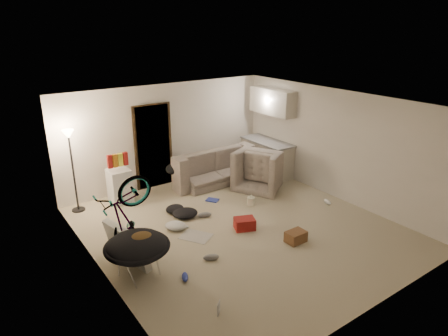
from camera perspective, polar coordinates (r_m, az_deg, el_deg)
floor at (r=8.08m, az=2.22°, el=-8.57°), size 5.50×6.00×0.02m
ceiling at (r=7.22m, az=2.49°, el=9.25°), size 5.50×6.00×0.02m
wall_back at (r=10.00m, az=-8.23°, el=4.75°), size 5.50×0.02×2.50m
wall_front at (r=5.70m, az=21.31°, el=-8.79°), size 5.50×0.02×2.50m
wall_left at (r=6.39m, az=-17.80°, el=-5.13°), size 0.02×6.00×2.50m
wall_right at (r=9.42m, az=15.83°, el=3.21°), size 0.02×6.00×2.50m
doorway at (r=9.86m, az=-10.12°, el=3.03°), size 0.85×0.10×2.04m
door_trim at (r=9.83m, az=-10.04°, el=2.99°), size 0.97×0.04×2.10m
floor_lamp at (r=8.86m, az=-21.04°, el=1.95°), size 0.28×0.28×1.81m
kitchen_counter at (r=10.75m, az=6.10°, el=1.42°), size 0.60×1.50×0.88m
counter_top at (r=10.61m, az=6.19°, el=3.77°), size 0.64×1.54×0.04m
kitchen_uppers at (r=10.45m, az=6.95°, el=9.42°), size 0.38×1.40×0.65m
sofa at (r=10.24m, az=-2.07°, el=-0.10°), size 2.25×0.89×0.66m
armchair at (r=9.97m, az=5.59°, el=-0.55°), size 1.39×1.45×0.73m
bicycle at (r=6.94m, az=-13.60°, el=-10.19°), size 1.66×0.74×0.95m
book_asset at (r=5.94m, az=-0.92°, el=-20.48°), size 0.24×0.24×0.01m
mini_fridge at (r=9.32m, az=-14.67°, el=-2.49°), size 0.46×0.46×0.77m
snack_box_0 at (r=9.06m, az=-16.01°, el=0.87°), size 0.11×0.08×0.30m
snack_box_1 at (r=9.10m, az=-15.30°, el=1.01°), size 0.11×0.08×0.30m
snack_box_2 at (r=9.13m, az=-14.60°, el=1.16°), size 0.10×0.07×0.30m
snack_box_3 at (r=9.17m, az=-13.91°, el=1.30°), size 0.11×0.08×0.30m
saucer_chair at (r=6.61m, az=-12.26°, el=-11.63°), size 1.05×1.05×0.75m
hoodie at (r=6.50m, az=-11.88°, el=-10.06°), size 0.53×0.46×0.22m
sofa_drape at (r=9.72m, az=-6.77°, el=-0.04°), size 0.60×0.51×0.28m
tv_box at (r=7.04m, az=-13.74°, el=-10.64°), size 0.46×1.06×0.69m
drink_case_a at (r=7.67m, az=10.22°, el=-9.63°), size 0.37×0.27×0.21m
drink_case_b at (r=7.99m, az=2.96°, el=-7.95°), size 0.47×0.42×0.23m
juicer at (r=9.01m, az=3.89°, el=-4.62°), size 0.18×0.18×0.26m
newspaper at (r=7.79m, az=-4.02°, el=-9.70°), size 0.66×0.70×0.01m
book_blue at (r=9.22m, az=-1.67°, el=-4.59°), size 0.32×0.34×0.03m
book_white at (r=8.15m, az=-6.08°, el=-8.26°), size 0.20×0.25×0.02m
shoe_1 at (r=8.47m, az=-2.77°, el=-6.68°), size 0.31×0.21×0.11m
shoe_2 at (r=6.63m, az=-5.61°, el=-15.22°), size 0.20×0.26×0.09m
shoe_3 at (r=7.06m, az=-1.86°, el=-12.62°), size 0.30×0.22×0.10m
shoe_4 at (r=9.34m, az=14.55°, el=-4.70°), size 0.19×0.28×0.10m
clothes_lump_a at (r=8.49m, az=-5.58°, el=-6.44°), size 0.65×0.60×0.17m
clothes_lump_b at (r=8.75m, az=-7.05°, el=-5.81°), size 0.56×0.54×0.13m
clothes_lump_c at (r=8.06m, az=-6.94°, el=-8.18°), size 0.56×0.56×0.13m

